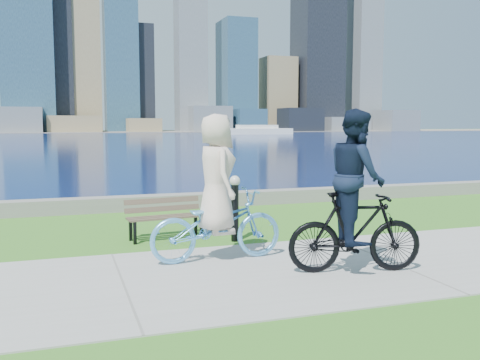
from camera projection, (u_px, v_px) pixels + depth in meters
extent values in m
plane|color=#2F6A1C|center=(387.00, 262.00, 8.24)|extent=(320.00, 320.00, 0.00)
cube|color=#969591|center=(387.00, 261.00, 8.24)|extent=(80.00, 3.50, 0.02)
cube|color=slate|center=(252.00, 198.00, 14.07)|extent=(90.00, 0.50, 0.35)
cube|color=#0C1C50|center=(96.00, 138.00, 76.15)|extent=(320.00, 131.00, 0.01)
cube|color=slate|center=(81.00, 132.00, 130.85)|extent=(320.00, 30.00, 0.12)
cube|color=slate|center=(22.00, 120.00, 119.07)|extent=(8.74, 9.23, 5.67)
cube|color=#857452|center=(74.00, 124.00, 123.00)|extent=(11.91, 6.38, 3.85)
cube|color=#857452|center=(144.00, 125.00, 128.18)|extent=(7.82, 6.20, 3.31)
cube|color=slate|center=(209.00, 119.00, 132.95)|extent=(9.86, 9.05, 6.35)
cube|color=navy|center=(248.00, 120.00, 134.14)|extent=(7.24, 8.22, 5.64)
cube|color=black|center=(300.00, 120.00, 137.95)|extent=(9.87, 8.08, 5.99)
cube|color=slate|center=(346.00, 124.00, 143.50)|extent=(11.70, 6.28, 3.76)
cube|color=slate|center=(396.00, 121.00, 146.31)|extent=(8.78, 9.41, 5.62)
cube|color=navy|center=(26.00, 22.00, 122.02)|extent=(11.73, 6.09, 50.19)
cube|color=black|center=(141.00, 79.00, 135.75)|extent=(6.22, 6.20, 26.81)
cube|color=navy|center=(236.00, 77.00, 141.78)|extent=(8.19, 11.29, 28.98)
cube|color=#857452|center=(278.00, 94.00, 147.63)|extent=(8.58, 7.69, 20.11)
cube|color=black|center=(318.00, 42.00, 148.15)|extent=(11.66, 11.50, 48.99)
cube|color=slate|center=(361.00, 61.00, 154.43)|extent=(7.18, 11.53, 40.13)
cube|color=navy|center=(119.00, 1.00, 131.57)|extent=(8.00, 8.00, 64.00)
cube|color=white|center=(257.00, 131.00, 102.63)|extent=(13.45, 3.84, 1.15)
cube|color=white|center=(257.00, 127.00, 102.53)|extent=(7.68, 2.88, 0.67)
cube|color=black|center=(135.00, 233.00, 9.41)|extent=(0.06, 0.06, 0.40)
cube|color=black|center=(202.00, 227.00, 9.93)|extent=(0.06, 0.06, 0.40)
cube|color=black|center=(131.00, 230.00, 9.70)|extent=(0.06, 0.06, 0.40)
cube|color=black|center=(196.00, 224.00, 10.22)|extent=(0.06, 0.06, 0.40)
cube|color=brown|center=(169.00, 218.00, 9.64)|extent=(1.43, 0.24, 0.04)
cube|color=brown|center=(167.00, 217.00, 9.77)|extent=(1.43, 0.24, 0.04)
cube|color=brown|center=(164.00, 216.00, 9.90)|extent=(1.43, 0.24, 0.04)
cube|color=brown|center=(163.00, 209.00, 9.99)|extent=(1.43, 0.21, 0.10)
cube|color=brown|center=(162.00, 200.00, 9.99)|extent=(1.43, 0.21, 0.10)
cylinder|color=black|center=(235.00, 212.00, 9.62)|extent=(0.14, 0.14, 1.06)
sphere|color=beige|center=(235.00, 181.00, 9.56)|extent=(0.19, 0.19, 0.19)
imported|color=#63B2F1|center=(217.00, 225.00, 8.22)|extent=(0.80, 2.11, 1.09)
imported|color=white|center=(216.00, 174.00, 8.13)|extent=(0.61, 0.92, 1.82)
imported|color=black|center=(355.00, 232.00, 7.54)|extent=(0.97, 1.98, 1.15)
imported|color=black|center=(356.00, 176.00, 7.46)|extent=(0.89, 1.04, 1.88)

